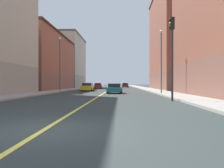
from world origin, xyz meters
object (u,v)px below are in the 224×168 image
building_right_midblock (39,62)px  traffic_light_left_near (172,47)px  building_right_distant (66,62)px  car_yellow (88,87)px  street_lamp_left_near (161,55)px  car_teal (115,89)px  building_left_mid (178,40)px  car_maroon (125,85)px  street_lamp_right_near (60,59)px  car_red (98,86)px

building_right_midblock → traffic_light_left_near: 34.94m
building_right_distant → car_yellow: 33.02m
building_right_distant → street_lamp_left_near: size_ratio=2.55×
building_right_midblock → car_teal: bearing=-45.6°
building_left_mid → building_right_distant: size_ratio=1.16×
street_lamp_left_near → car_maroon: (-3.54, 39.85, -4.02)m
traffic_light_left_near → street_lamp_left_near: street_lamp_left_near is taller
street_lamp_left_near → car_teal: size_ratio=1.68×
street_lamp_right_near → car_yellow: (3.81, 3.14, -4.36)m
building_left_mid → car_teal: size_ratio=5.01×
building_left_mid → building_right_midblock: building_left_mid is taller
building_right_distant → car_teal: (15.32, -38.66, -6.96)m
building_right_midblock → street_lamp_left_near: 27.63m
building_right_distant → traffic_light_left_near: 55.50m
building_left_mid → traffic_light_left_near: 32.00m
car_maroon → car_teal: (-2.08, -37.48, -0.04)m
building_left_mid → building_right_distant: bearing=142.6°
car_yellow → car_red: (-0.08, 19.16, -0.01)m
traffic_light_left_near → car_maroon: size_ratio=1.42×
street_lamp_left_near → street_lamp_right_near: street_lamp_right_near is taller
car_maroon → street_lamp_right_near: bearing=-108.1°
car_teal → street_lamp_left_near: bearing=-22.8°
car_teal → traffic_light_left_near: bearing=-70.5°
building_left_mid → traffic_light_left_near: (-7.82, -30.45, -5.97)m
building_right_distant → street_lamp_right_near: building_right_distant is taller
traffic_light_left_near → car_red: 41.56m
building_right_distant → car_yellow: bearing=-70.8°
building_left_mid → street_lamp_left_near: size_ratio=2.97×
traffic_light_left_near → car_yellow: traffic_light_left_near is taller
building_left_mid → street_lamp_left_near: (-6.80, -19.80, -5.33)m
building_right_midblock → car_red: size_ratio=5.89×
street_lamp_right_near → car_maroon: size_ratio=1.85×
building_right_distant → car_teal: building_right_distant is taller
traffic_light_left_near → building_right_distant: bearing=111.1°
building_right_distant → car_red: 16.95m
traffic_light_left_near → car_maroon: bearing=92.9°
street_lamp_right_near → car_yellow: street_lamp_right_near is taller
building_right_distant → car_maroon: (17.40, -1.18, -6.92)m
building_left_mid → car_maroon: bearing=117.3°
building_right_distant → car_red: (10.53, -11.34, -6.92)m
building_right_midblock → car_maroon: bearing=51.5°
car_yellow → building_left_mid: bearing=28.4°
street_lamp_left_near → car_teal: bearing=157.2°
car_yellow → car_teal: bearing=-60.1°
building_right_midblock → street_lamp_left_near: size_ratio=3.27×
building_right_midblock → car_teal: (15.32, -15.64, -4.95)m
car_red → building_right_midblock: bearing=-132.0°
car_teal → building_right_distant: bearing=111.6°
car_maroon → car_red: bearing=-124.1°
building_right_distant → car_teal: size_ratio=4.30×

